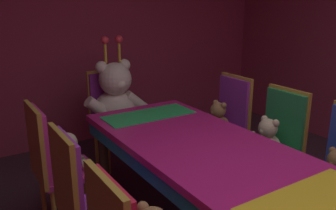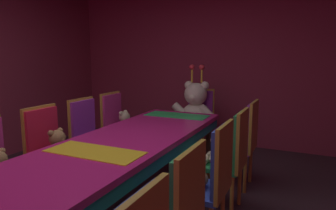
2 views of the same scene
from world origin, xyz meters
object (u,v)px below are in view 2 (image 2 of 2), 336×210
(teddy_left_3, at_px, (58,148))
(chair_right_3, at_px, (214,173))
(banquet_table, at_px, (95,162))
(chair_right_4, at_px, (233,151))
(teddy_right_2, at_px, (155,209))
(throne_chair, at_px, (199,115))
(king_teddy_bear, at_px, (195,107))
(chair_left_4, at_px, (87,132))
(teddy_right_4, at_px, (218,149))
(chair_right_5, at_px, (246,135))
(teddy_left_5, at_px, (125,123))
(teddy_right_5, at_px, (233,135))
(chair_left_3, at_px, (47,146))
(teddy_right_3, at_px, (196,173))
(chair_left_5, at_px, (116,122))

(teddy_left_3, height_order, chair_right_3, chair_right_3)
(banquet_table, distance_m, chair_right_4, 1.27)
(teddy_left_3, xyz_separation_m, teddy_right_2, (1.39, -0.66, -0.01))
(throne_chair, height_order, king_teddy_bear, king_teddy_bear)
(chair_left_4, bearing_deg, throne_chair, 60.39)
(teddy_right_4, relative_size, king_teddy_bear, 0.37)
(chair_right_5, bearing_deg, teddy_left_5, 0.42)
(teddy_left_3, xyz_separation_m, teddy_right_4, (1.41, 0.61, -0.00))
(teddy_right_5, bearing_deg, chair_right_5, 180.00)
(chair_left_3, height_order, teddy_right_4, chair_left_3)
(chair_right_3, relative_size, teddy_right_4, 2.97)
(chair_left_3, height_order, chair_right_3, same)
(teddy_right_3, height_order, chair_right_5, chair_right_5)
(chair_right_3, bearing_deg, chair_left_4, -19.72)
(chair_left_4, height_order, teddy_right_3, chair_left_4)
(teddy_right_4, distance_m, king_teddy_bear, 1.51)
(chair_left_3, xyz_separation_m, teddy_right_5, (1.56, 1.22, -0.01))
(teddy_right_2, relative_size, king_teddy_bear, 0.36)
(chair_left_5, bearing_deg, chair_left_3, -89.09)
(teddy_left_5, relative_size, chair_right_3, 0.32)
(banquet_table, relative_size, teddy_right_3, 13.47)
(teddy_right_2, distance_m, throne_chair, 2.84)
(chair_right_3, distance_m, throne_chair, 2.27)
(chair_right_5, bearing_deg, teddy_right_4, 76.90)
(banquet_table, distance_m, teddy_right_3, 0.78)
(teddy_right_2, distance_m, chair_right_3, 0.67)
(chair_right_4, relative_size, chair_right_5, 1.00)
(teddy_right_5, xyz_separation_m, throne_chair, (-0.71, 0.88, 0.01))
(chair_right_3, relative_size, king_teddy_bear, 1.11)
(banquet_table, relative_size, teddy_left_5, 11.96)
(banquet_table, height_order, teddy_right_3, banquet_table)
(teddy_right_3, distance_m, king_teddy_bear, 2.06)
(chair_right_3, distance_m, chair_right_4, 0.61)
(banquet_table, relative_size, chair_left_5, 3.81)
(teddy_right_5, xyz_separation_m, king_teddy_bear, (-0.71, 0.71, 0.15))
(chair_left_3, height_order, throne_chair, same)
(teddy_right_2, bearing_deg, teddy_right_5, -90.48)
(chair_right_4, distance_m, king_teddy_bear, 1.58)
(teddy_right_3, relative_size, chair_right_5, 0.28)
(chair_left_4, relative_size, teddy_right_4, 2.97)
(teddy_right_3, bearing_deg, banquet_table, 24.37)
(chair_left_4, height_order, king_teddy_bear, king_teddy_bear)
(banquet_table, relative_size, teddy_right_5, 11.68)
(banquet_table, bearing_deg, teddy_right_5, 65.23)
(chair_right_3, xyz_separation_m, teddy_right_5, (-0.14, 1.22, -0.01))
(chair_left_3, xyz_separation_m, chair_right_3, (1.70, -0.00, 0.00))
(chair_left_5, distance_m, chair_right_4, 1.82)
(teddy_right_2, xyz_separation_m, chair_right_3, (0.16, 0.66, 0.01))
(teddy_right_2, bearing_deg, teddy_left_5, -52.83)
(teddy_left_5, height_order, chair_right_3, chair_right_3)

